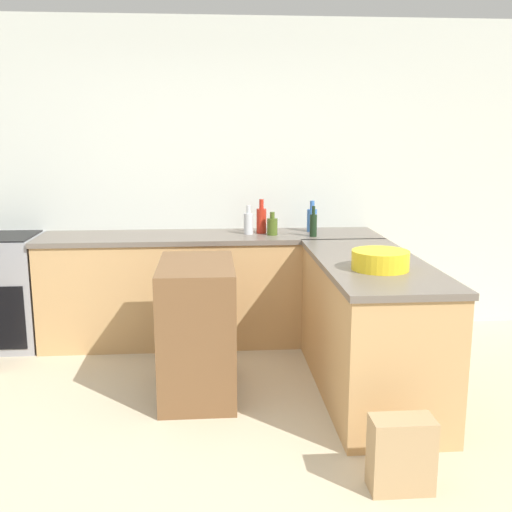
{
  "coord_description": "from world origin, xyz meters",
  "views": [
    {
      "loc": [
        -0.0,
        -2.95,
        1.74
      ],
      "look_at": [
        0.29,
        0.84,
        0.96
      ],
      "focal_mm": 42.0,
      "sensor_mm": 36.0,
      "label": 1
    }
  ],
  "objects": [
    {
      "name": "wall_back",
      "position": [
        0.0,
        2.31,
        1.35
      ],
      "size": [
        8.0,
        0.06,
        2.7
      ],
      "color": "silver",
      "rests_on": "ground_plane"
    },
    {
      "name": "hot_sauce_bottle",
      "position": [
        0.43,
        2.02,
        1.03
      ],
      "size": [
        0.08,
        0.08,
        0.29
      ],
      "color": "red",
      "rests_on": "counter_back"
    },
    {
      "name": "range_oven",
      "position": [
        -1.72,
        1.98,
        0.46
      ],
      "size": [
        0.61,
        0.61,
        0.93
      ],
      "color": "#99999E",
      "rests_on": "ground_plane"
    },
    {
      "name": "vinegar_bottle_clear",
      "position": [
        0.32,
        1.97,
        1.01
      ],
      "size": [
        0.08,
        0.08,
        0.24
      ],
      "color": "silver",
      "rests_on": "counter_back"
    },
    {
      "name": "water_bottle_blue",
      "position": [
        0.87,
        2.07,
        1.02
      ],
      "size": [
        0.09,
        0.09,
        0.26
      ],
      "color": "#386BB7",
      "rests_on": "counter_back"
    },
    {
      "name": "ground_plane",
      "position": [
        0.0,
        0.0,
        0.0
      ],
      "size": [
        14.0,
        14.0,
        0.0
      ],
      "primitive_type": "plane",
      "color": "beige"
    },
    {
      "name": "paper_bag",
      "position": [
        0.92,
        -0.32,
        0.19
      ],
      "size": [
        0.31,
        0.17,
        0.38
      ],
      "color": "tan",
      "rests_on": "ground_plane"
    },
    {
      "name": "counter_back",
      "position": [
        0.0,
        1.98,
        0.46
      ],
      "size": [
        2.81,
        0.64,
        0.92
      ],
      "color": "tan",
      "rests_on": "ground_plane"
    },
    {
      "name": "mixing_bowl",
      "position": [
        1.04,
        0.59,
        0.98
      ],
      "size": [
        0.35,
        0.35,
        0.12
      ],
      "color": "yellow",
      "rests_on": "counter_peninsula"
    },
    {
      "name": "counter_peninsula",
      "position": [
        1.06,
        0.84,
        0.46
      ],
      "size": [
        0.69,
        1.7,
        0.92
      ],
      "color": "tan",
      "rests_on": "ground_plane"
    },
    {
      "name": "island_table",
      "position": [
        -0.1,
        0.92,
        0.45
      ],
      "size": [
        0.5,
        0.82,
        0.9
      ],
      "color": "brown",
      "rests_on": "ground_plane"
    },
    {
      "name": "wine_bottle_dark",
      "position": [
        0.84,
        1.81,
        1.01
      ],
      "size": [
        0.06,
        0.06,
        0.25
      ],
      "color": "black",
      "rests_on": "counter_back"
    },
    {
      "name": "olive_oil_bottle",
      "position": [
        0.51,
        1.92,
        0.99
      ],
      "size": [
        0.09,
        0.09,
        0.19
      ],
      "color": "#475B1E",
      "rests_on": "counter_back"
    }
  ]
}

